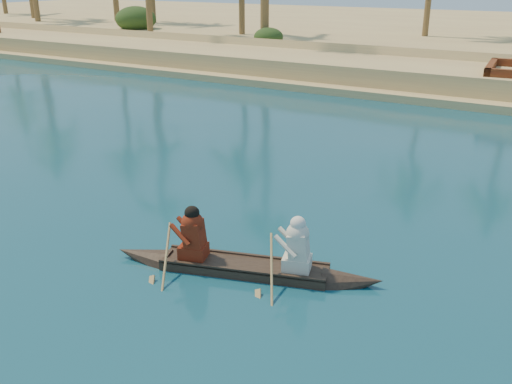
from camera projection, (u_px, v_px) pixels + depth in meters
The scene contains 3 objects.
sandy_embankment at pixel (509, 41), 45.71m from camera, with size 150.00×51.00×1.50m.
shrub_cluster at pixel (470, 55), 33.14m from camera, with size 100.00×6.00×2.40m, color black, non-canonical shape.
canoe at pixel (244, 259), 11.48m from camera, with size 5.53×2.31×1.53m.
Camera 1 is at (6.59, -3.92, 5.68)m, focal length 40.00 mm.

